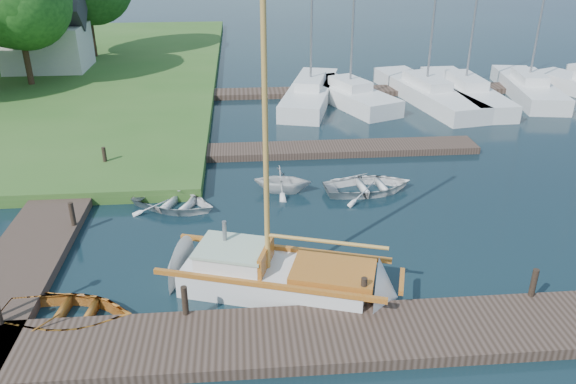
{
  "coord_description": "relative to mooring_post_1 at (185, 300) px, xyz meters",
  "views": [
    {
      "loc": [
        -1.42,
        -16.59,
        9.08
      ],
      "look_at": [
        0.0,
        0.0,
        1.2
      ],
      "focal_mm": 35.0,
      "sensor_mm": 36.0,
      "label": 1
    }
  ],
  "objects": [
    {
      "name": "mooring_post_1",
      "position": [
        0.0,
        0.0,
        0.0
      ],
      "size": [
        0.16,
        0.16,
        0.8
      ],
      "primitive_type": "cylinder",
      "color": "black",
      "rests_on": "near_dock"
    },
    {
      "name": "marina_boat_2",
      "position": [
        7.7,
        18.96,
        -0.12
      ],
      "size": [
        4.76,
        7.42,
        11.6
      ],
      "rotation": [
        0.0,
        0.0,
        1.96
      ],
      "color": "silver",
      "rests_on": "ground"
    },
    {
      "name": "tender_c",
      "position": [
        6.24,
        7.29,
        -0.35
      ],
      "size": [
        3.61,
        2.77,
        0.69
      ],
      "primitive_type": "imported",
      "rotation": [
        0.0,
        0.0,
        1.69
      ],
      "color": "silver",
      "rests_on": "ground"
    },
    {
      "name": "marina_boat_4",
      "position": [
        14.46,
        19.18,
        -0.13
      ],
      "size": [
        2.44,
        9.33,
        11.34
      ],
      "rotation": [
        0.0,
        0.0,
        1.6
      ],
      "color": "silver",
      "rests_on": "ground"
    },
    {
      "name": "far_dock",
      "position": [
        5.0,
        11.5,
        -0.55
      ],
      "size": [
        14.0,
        1.6,
        0.3
      ],
      "primitive_type": "cube",
      "color": "#33261D",
      "rests_on": "ground"
    },
    {
      "name": "sailboat",
      "position": [
        2.49,
        1.27,
        -0.36
      ],
      "size": [
        7.41,
        4.02,
        9.83
      ],
      "rotation": [
        0.0,
        0.0,
        -0.3
      ],
      "color": "silver",
      "rests_on": "ground"
    },
    {
      "name": "marina_boat_3",
      "position": [
        12.17,
        19.18,
        -0.12
      ],
      "size": [
        4.02,
        10.13,
        13.16
      ],
      "rotation": [
        0.0,
        0.0,
        1.76
      ],
      "color": "silver",
      "rests_on": "ground"
    },
    {
      "name": "marina_boat_5",
      "position": [
        18.48,
        19.66,
        -0.14
      ],
      "size": [
        3.5,
        8.55,
        10.0
      ],
      "rotation": [
        0.0,
        0.0,
        1.41
      ],
      "color": "silver",
      "rests_on": "ground"
    },
    {
      "name": "mooring_post_3",
      "position": [
        9.0,
        0.0,
        0.0
      ],
      "size": [
        0.16,
        0.16,
        0.8
      ],
      "primitive_type": "cylinder",
      "color": "black",
      "rests_on": "near_dock"
    },
    {
      "name": "dinghy",
      "position": [
        -3.02,
        0.32,
        -0.35
      ],
      "size": [
        3.65,
        2.83,
        0.69
      ],
      "primitive_type": "imported",
      "rotation": [
        0.0,
        0.0,
        1.43
      ],
      "color": "#9A5011",
      "rests_on": "ground"
    },
    {
      "name": "house_c",
      "position": [
        -11.0,
        27.0,
        1.88
      ],
      "size": [
        5.25,
        4.0,
        5.28
      ],
      "color": "silver",
      "rests_on": "shore"
    },
    {
      "name": "near_dock",
      "position": [
        3.0,
        -1.0,
        -0.55
      ],
      "size": [
        18.0,
        2.2,
        0.3
      ],
      "primitive_type": "cube",
      "color": "#33261D",
      "rests_on": "ground"
    },
    {
      "name": "tender_b",
      "position": [
        3.01,
        7.56,
        -0.13
      ],
      "size": [
        2.47,
        2.23,
        1.13
      ],
      "primitive_type": "imported",
      "rotation": [
        0.0,
        0.0,
        1.38
      ],
      "color": "silver",
      "rests_on": "ground"
    },
    {
      "name": "pontoon",
      "position": [
        13.0,
        21.0,
        -0.55
      ],
      "size": [
        30.0,
        1.6,
        0.3
      ],
      "primitive_type": "cube",
      "color": "#33261D",
      "rests_on": "ground"
    },
    {
      "name": "mooring_post_5",
      "position": [
        -4.0,
        10.0,
        0.0
      ],
      "size": [
        0.16,
        0.16,
        0.8
      ],
      "primitive_type": "cylinder",
      "color": "black",
      "rests_on": "left_dock"
    },
    {
      "name": "tender_a",
      "position": [
        -0.93,
        6.54,
        -0.38
      ],
      "size": [
        3.73,
        3.31,
        0.64
      ],
      "primitive_type": "imported",
      "rotation": [
        0.0,
        0.0,
        1.13
      ],
      "color": "silver",
      "rests_on": "ground"
    },
    {
      "name": "mooring_post_2",
      "position": [
        4.5,
        0.0,
        0.0
      ],
      "size": [
        0.16,
        0.16,
        0.8
      ],
      "primitive_type": "cylinder",
      "color": "black",
      "rests_on": "near_dock"
    },
    {
      "name": "mooring_post_4",
      "position": [
        -4.0,
        5.0,
        0.0
      ],
      "size": [
        0.16,
        0.16,
        0.8
      ],
      "primitive_type": "cylinder",
      "color": "black",
      "rests_on": "left_dock"
    },
    {
      "name": "left_dock",
      "position": [
        -5.0,
        7.0,
        -0.55
      ],
      "size": [
        2.2,
        18.0,
        0.3
      ],
      "primitive_type": "cube",
      "color": "#33261D",
      "rests_on": "ground"
    },
    {
      "name": "marina_boat_1",
      "position": [
        5.55,
        19.66,
        -0.13
      ],
      "size": [
        4.47,
        9.29,
        11.41
      ],
      "rotation": [
        0.0,
        0.0,
        1.31
      ],
      "color": "silver",
      "rests_on": "ground"
    },
    {
      "name": "ground",
      "position": [
        3.0,
        5.0,
        -0.7
      ],
      "size": [
        160.0,
        160.0,
        0.0
      ],
      "primitive_type": "plane",
      "color": "black",
      "rests_on": "ground"
    }
  ]
}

